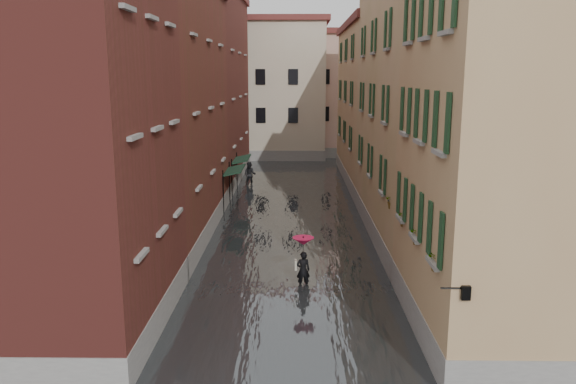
{
  "coord_description": "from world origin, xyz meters",
  "views": [
    {
      "loc": [
        0.22,
        -18.85,
        8.15
      ],
      "look_at": [
        -0.11,
        5.83,
        3.0
      ],
      "focal_mm": 35.0,
      "sensor_mm": 36.0,
      "label": 1
    }
  ],
  "objects": [
    {
      "name": "pedestrian_main",
      "position": [
        0.53,
        1.8,
        1.22
      ],
      "size": [
        0.85,
        0.85,
        2.06
      ],
      "color": "black",
      "rests_on": "ground"
    },
    {
      "name": "building_left_near",
      "position": [
        -7.0,
        -2.0,
        6.5
      ],
      "size": [
        6.0,
        8.0,
        13.0
      ],
      "primitive_type": "cube",
      "color": "maroon",
      "rests_on": "ground"
    },
    {
      "name": "building_left_far",
      "position": [
        -7.0,
        24.0,
        7.0
      ],
      "size": [
        6.0,
        16.0,
        14.0
      ],
      "primitive_type": "cube",
      "color": "maroon",
      "rests_on": "ground"
    },
    {
      "name": "pedestrian_far",
      "position": [
        -3.14,
        21.92,
        0.94
      ],
      "size": [
        1.03,
        0.87,
        1.88
      ],
      "primitive_type": "imported",
      "rotation": [
        0.0,
        0.0,
        -0.18
      ],
      "color": "black",
      "rests_on": "ground"
    },
    {
      "name": "awning_near",
      "position": [
        -3.48,
        14.45,
        2.47
      ],
      "size": [
        1.09,
        3.19,
        2.8
      ],
      "color": "black",
      "rests_on": "ground"
    },
    {
      "name": "floodwater",
      "position": [
        0.0,
        13.0,
        0.1
      ],
      "size": [
        10.0,
        60.0,
        0.2
      ],
      "primitive_type": "cube",
      "color": "#3F4346",
      "rests_on": "ground"
    },
    {
      "name": "building_right_near",
      "position": [
        7.0,
        -2.0,
        5.75
      ],
      "size": [
        6.0,
        8.0,
        11.5
      ],
      "primitive_type": "cube",
      "color": "tan",
      "rests_on": "ground"
    },
    {
      "name": "awning_far",
      "position": [
        -3.48,
        18.95,
        2.47
      ],
      "size": [
        1.09,
        3.27,
        2.8
      ],
      "color": "black",
      "rests_on": "ground"
    },
    {
      "name": "wall_lantern",
      "position": [
        4.33,
        -6.0,
        3.01
      ],
      "size": [
        0.71,
        0.22,
        0.35
      ],
      "color": "black",
      "rests_on": "ground"
    },
    {
      "name": "ground",
      "position": [
        0.0,
        0.0,
        0.0
      ],
      "size": [
        120.0,
        120.0,
        0.0
      ],
      "primitive_type": "plane",
      "color": "#515153",
      "rests_on": "ground"
    },
    {
      "name": "building_end_cream",
      "position": [
        -3.0,
        38.0,
        6.5
      ],
      "size": [
        12.0,
        9.0,
        13.0
      ],
      "primitive_type": "cube",
      "color": "beige",
      "rests_on": "ground"
    },
    {
      "name": "building_right_mid",
      "position": [
        7.0,
        9.0,
        6.5
      ],
      "size": [
        6.0,
        14.0,
        13.0
      ],
      "primitive_type": "cube",
      "color": "tan",
      "rests_on": "ground"
    },
    {
      "name": "window_planters",
      "position": [
        4.12,
        -0.66,
        3.51
      ],
      "size": [
        0.59,
        8.12,
        0.84
      ],
      "color": "brown",
      "rests_on": "ground"
    },
    {
      "name": "building_end_pink",
      "position": [
        6.0,
        40.0,
        6.0
      ],
      "size": [
        10.0,
        9.0,
        12.0
      ],
      "primitive_type": "cube",
      "color": "#CE9C91",
      "rests_on": "ground"
    },
    {
      "name": "building_left_mid",
      "position": [
        -7.0,
        9.0,
        6.25
      ],
      "size": [
        6.0,
        14.0,
        12.5
      ],
      "primitive_type": "cube",
      "color": "maroon",
      "rests_on": "ground"
    },
    {
      "name": "building_right_far",
      "position": [
        7.0,
        24.0,
        5.75
      ],
      "size": [
        6.0,
        16.0,
        11.5
      ],
      "primitive_type": "cube",
      "color": "tan",
      "rests_on": "ground"
    }
  ]
}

